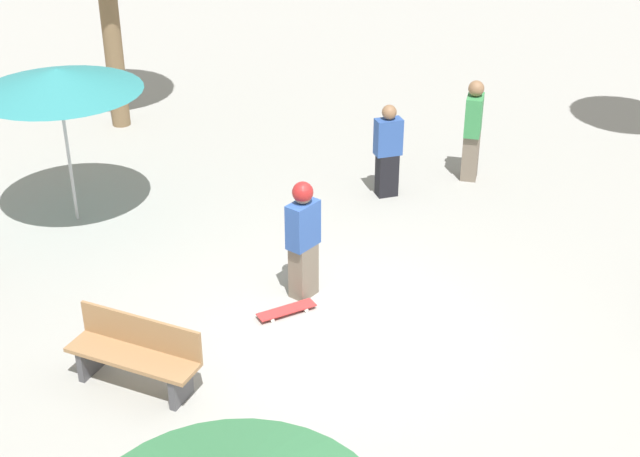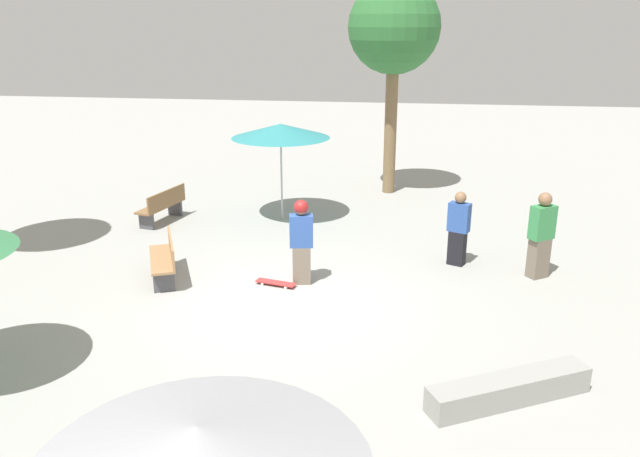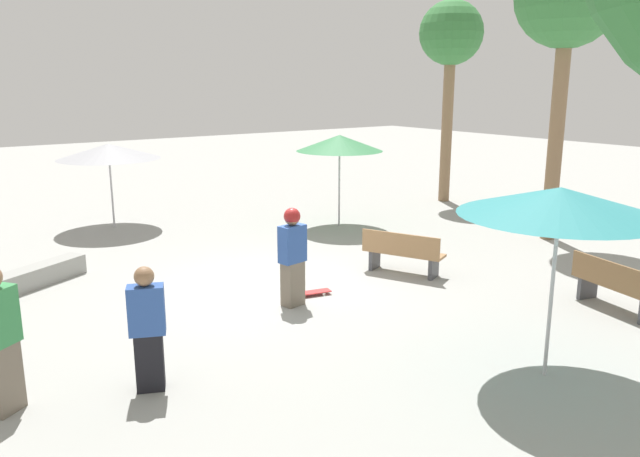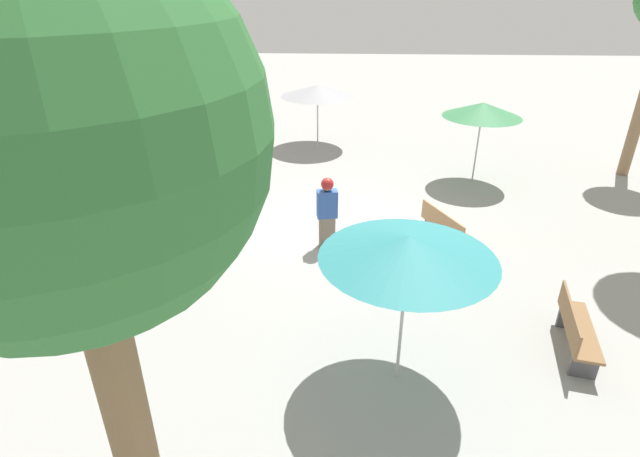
{
  "view_description": "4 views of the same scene",
  "coord_description": "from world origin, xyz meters",
  "px_view_note": "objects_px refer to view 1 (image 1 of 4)",
  "views": [
    {
      "loc": [
        6.41,
        6.89,
        6.49
      ],
      "look_at": [
        -0.3,
        -0.73,
        1.06
      ],
      "focal_mm": 50.0,
      "sensor_mm": 36.0,
      "label": 1
    },
    {
      "loc": [
        -2.21,
        10.13,
        4.85
      ],
      "look_at": [
        -0.63,
        -0.37,
        1.33
      ],
      "focal_mm": 35.0,
      "sensor_mm": 36.0,
      "label": 2
    },
    {
      "loc": [
        -5.63,
        -9.33,
        3.72
      ],
      "look_at": [
        0.27,
        -1.1,
        1.3
      ],
      "focal_mm": 35.0,
      "sensor_mm": 36.0,
      "label": 3
    },
    {
      "loc": [
        0.15,
        -10.91,
        5.57
      ],
      "look_at": [
        -0.32,
        -1.45,
        0.72
      ],
      "focal_mm": 28.0,
      "sensor_mm": 36.0,
      "label": 4
    }
  ],
  "objects_px": {
    "bystander_watching": "(473,131)",
    "shade_umbrella_teal": "(58,80)",
    "skateboard": "(287,310)",
    "bystander_far": "(388,151)",
    "bench_near": "(136,354)",
    "skater_main": "(303,236)"
  },
  "relations": [
    {
      "from": "skateboard",
      "to": "skater_main",
      "type": "bearing_deg",
      "value": -143.49
    },
    {
      "from": "bystander_watching",
      "to": "bystander_far",
      "type": "distance_m",
      "value": 1.63
    },
    {
      "from": "shade_umbrella_teal",
      "to": "bystander_watching",
      "type": "distance_m",
      "value": 6.74
    },
    {
      "from": "bench_near",
      "to": "bystander_watching",
      "type": "distance_m",
      "value": 7.41
    },
    {
      "from": "skater_main",
      "to": "bystander_watching",
      "type": "height_order",
      "value": "bystander_watching"
    },
    {
      "from": "skateboard",
      "to": "bench_near",
      "type": "bearing_deg",
      "value": 12.48
    },
    {
      "from": "skateboard",
      "to": "shade_umbrella_teal",
      "type": "bearing_deg",
      "value": -67.29
    },
    {
      "from": "bystander_watching",
      "to": "bystander_far",
      "type": "bearing_deg",
      "value": -51.49
    },
    {
      "from": "skateboard",
      "to": "bystander_watching",
      "type": "distance_m",
      "value": 5.28
    },
    {
      "from": "shade_umbrella_teal",
      "to": "bystander_watching",
      "type": "relative_size",
      "value": 1.41
    },
    {
      "from": "bench_near",
      "to": "bystander_watching",
      "type": "height_order",
      "value": "bystander_watching"
    },
    {
      "from": "bystander_far",
      "to": "shade_umbrella_teal",
      "type": "bearing_deg",
      "value": -7.42
    },
    {
      "from": "skater_main",
      "to": "bystander_far",
      "type": "distance_m",
      "value": 3.37
    },
    {
      "from": "bystander_far",
      "to": "skateboard",
      "type": "bearing_deg",
      "value": 49.21
    },
    {
      "from": "skater_main",
      "to": "skateboard",
      "type": "xyz_separation_m",
      "value": [
        0.48,
        0.21,
        -0.85
      ]
    },
    {
      "from": "bystander_far",
      "to": "skater_main",
      "type": "bearing_deg",
      "value": 49.43
    },
    {
      "from": "bystander_watching",
      "to": "shade_umbrella_teal",
      "type": "bearing_deg",
      "value": -62.59
    },
    {
      "from": "skateboard",
      "to": "bench_near",
      "type": "height_order",
      "value": "bench_near"
    },
    {
      "from": "bench_near",
      "to": "bystander_far",
      "type": "relative_size",
      "value": 1.04
    },
    {
      "from": "skateboard",
      "to": "bystander_far",
      "type": "xyz_separation_m",
      "value": [
        -3.52,
        -1.67,
        0.73
      ]
    },
    {
      "from": "skateboard",
      "to": "bench_near",
      "type": "xyz_separation_m",
      "value": [
        2.22,
        -0.0,
        0.37
      ]
    },
    {
      "from": "skater_main",
      "to": "skateboard",
      "type": "height_order",
      "value": "skater_main"
    }
  ]
}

